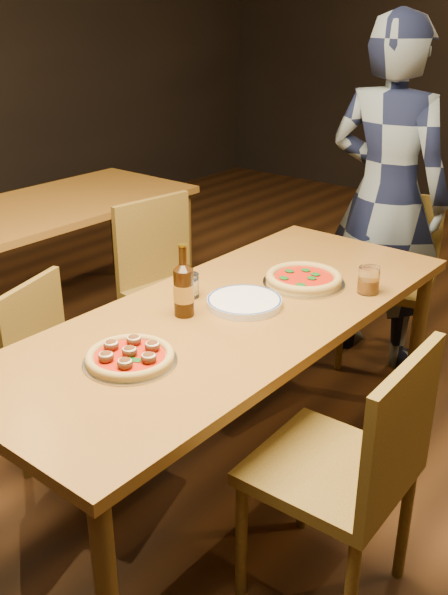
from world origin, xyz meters
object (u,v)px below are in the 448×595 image
Objects in this scene: table_left at (25,222)px; pizza_margherita at (304,279)px; water_glass at (189,285)px; chair_main_nw at (76,377)px; diner at (387,198)px; pizza_meatball at (130,356)px; amber_glass at (369,280)px; plate_stack at (244,302)px; chair_main_e at (329,467)px; table_main at (233,328)px; beer_bottle at (184,291)px; chair_end at (388,282)px; chair_main_sw at (181,294)px.

pizza_margherita is (1.76, 0.08, 0.09)m from table_left.
water_glass is at bearing -124.62° from pizza_margherita.
chair_main_nw is at bearing -130.46° from pizza_margherita.
water_glass is 1.34m from diner.
pizza_meatball is 0.90× the size of pizza_margherita.
chair_main_nw is at bearing -137.07° from amber_glass.
diner is at bearing 93.09° from plate_stack.
chair_main_e is 0.88m from water_glass.
table_left is (-1.70, 0.30, 0.00)m from table_main.
chair_end is at bearing 84.81° from beer_bottle.
diner is (0.62, 0.87, 0.41)m from chair_main_sw.
table_main is 6.76× the size of pizza_meatball.
water_glass is (-0.27, -0.39, 0.03)m from pizza_margherita.
water_glass reaches higher than plate_stack.
diner is (0.05, 1.46, 0.04)m from beer_bottle.
table_main is 6.11× the size of pizza_margherita.
pizza_meatball is 1.83m from diner.
chair_main_sw is (-0.69, 0.45, -0.20)m from table_main.
diner is (-0.12, 0.94, 0.11)m from pizza_margherita.
table_main is at bearing -114.85° from chair_main_e.
pizza_margherita is at bearing -87.87° from chair_main_sw.
chair_end reaches higher than plate_stack.
chair_main_nw is 2.53× the size of pizza_margherita.
water_glass reaches higher than pizza_margherita.
beer_bottle is at bearing -110.41° from chair_end.
pizza_margherita is 1.25× the size of beer_bottle.
chair_main_e is 2.91× the size of pizza_margherita.
chair_main_sw is 3.44× the size of plate_stack.
pizza_meatball is 3.22× the size of water_glass.
chair_main_sw is 3.66× the size of beer_bottle.
beer_bottle reaches higher than table_left.
table_left is 2.41× the size of chair_main_nw.
beer_bottle is at bearing -100.61° from chair_main_e.
plate_stack is (0.00, 0.06, 0.09)m from table_main.
table_main is 1.34m from diner.
chair_main_sw is at bearing 134.11° from beer_bottle.
amber_glass is 0.94m from diner.
plate_stack is 0.23m from water_glass.
beer_bottle reaches higher than pizza_meatball.
pizza_meatball is at bearing -68.33° from water_glass.
chair_end is 0.94m from pizza_margherita.
amber_glass reaches higher than pizza_meatball.
beer_bottle reaches higher than chair_main_sw.
chair_main_sw reaches higher than plate_stack.
beer_bottle is 2.52× the size of amber_glass.
amber_glass is (2.00, 0.16, 0.12)m from table_left.
amber_glass is (0.99, 0.01, 0.32)m from chair_main_sw.
chair_main_e reaches higher than chair_end.
table_main is 1.29m from chair_end.
chair_main_sw reaches higher than amber_glass.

